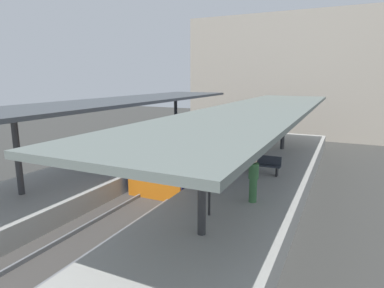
{
  "coord_description": "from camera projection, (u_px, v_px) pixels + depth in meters",
  "views": [
    {
      "loc": [
        7.26,
        -12.81,
        5.41
      ],
      "look_at": [
        0.03,
        2.38,
        1.97
      ],
      "focal_mm": 30.35,
      "sensor_mm": 36.0,
      "label": 1
    }
  ],
  "objects": [
    {
      "name": "commuter_train",
      "position": [
        206.0,
        142.0,
        19.03
      ],
      "size": [
        2.78,
        11.75,
        3.1
      ],
      "color": "#38428C",
      "rests_on": "track_ballast"
    },
    {
      "name": "station_building_backdrop",
      "position": [
        288.0,
        77.0,
        31.26
      ],
      "size": [
        18.0,
        6.0,
        11.0
      ],
      "primitive_type": "cube",
      "color": "#A89E8E",
      "rests_on": "ground_plane"
    },
    {
      "name": "litter_bin",
      "position": [
        246.0,
        159.0,
        16.39
      ],
      "size": [
        0.44,
        0.44,
        0.8
      ],
      "primitive_type": "cylinder",
      "color": "#2D2D30",
      "rests_on": "platform_right"
    },
    {
      "name": "platform_bench",
      "position": [
        266.0,
        164.0,
        15.06
      ],
      "size": [
        1.4,
        0.41,
        0.86
      ],
      "color": "black",
      "rests_on": "platform_right"
    },
    {
      "name": "passenger_near_bench",
      "position": [
        253.0,
        179.0,
        11.58
      ],
      "size": [
        0.36,
        0.36,
        1.67
      ],
      "color": "#386B3D",
      "rests_on": "platform_right"
    },
    {
      "name": "ground_plane",
      "position": [
        170.0,
        193.0,
        15.47
      ],
      "size": [
        80.0,
        80.0,
        0.0
      ],
      "primitive_type": "plane",
      "color": "#383835"
    },
    {
      "name": "track_ballast",
      "position": [
        170.0,
        191.0,
        15.45
      ],
      "size": [
        3.2,
        28.0,
        0.2
      ],
      "primitive_type": "cube",
      "color": "#423F3D",
      "rests_on": "ground_plane"
    },
    {
      "name": "rail_far_side",
      "position": [
        183.0,
        190.0,
        15.11
      ],
      "size": [
        0.08,
        28.0,
        0.14
      ],
      "primitive_type": "cube",
      "color": "slate",
      "rests_on": "track_ballast"
    },
    {
      "name": "platform_right",
      "position": [
        248.0,
        196.0,
        13.77
      ],
      "size": [
        4.4,
        28.0,
        1.0
      ],
      "primitive_type": "cube",
      "color": "#9E9E99",
      "rests_on": "ground_plane"
    },
    {
      "name": "canopy_left",
      "position": [
        120.0,
        102.0,
        17.48
      ],
      "size": [
        4.18,
        21.0,
        3.24
      ],
      "color": "#333335",
      "rests_on": "platform_left"
    },
    {
      "name": "rail_near_side",
      "position": [
        157.0,
        186.0,
        15.72
      ],
      "size": [
        0.08,
        28.0,
        0.14
      ],
      "primitive_type": "cube",
      "color": "slate",
      "rests_on": "track_ballast"
    },
    {
      "name": "canopy_right",
      "position": [
        259.0,
        110.0,
        14.31
      ],
      "size": [
        4.18,
        21.0,
        3.11
      ],
      "color": "#333335",
      "rests_on": "platform_right"
    },
    {
      "name": "platform_sign",
      "position": [
        210.0,
        167.0,
        10.29
      ],
      "size": [
        0.9,
        0.08,
        2.21
      ],
      "color": "#262628",
      "rests_on": "platform_right"
    },
    {
      "name": "platform_left",
      "position": [
        106.0,
        173.0,
        16.97
      ],
      "size": [
        4.4,
        28.0,
        1.0
      ],
      "primitive_type": "cube",
      "color": "#9E9E99",
      "rests_on": "ground_plane"
    }
  ]
}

